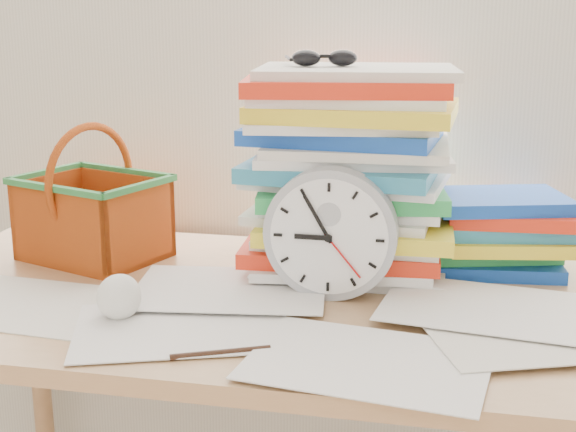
% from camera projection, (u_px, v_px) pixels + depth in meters
% --- Properties ---
extents(desk, '(1.40, 0.70, 0.75)m').
position_uv_depth(desk, '(282.00, 336.00, 1.40)').
color(desk, tan).
rests_on(desk, ground).
extents(paper_stack, '(0.38, 0.32, 0.38)m').
position_uv_depth(paper_stack, '(350.00, 171.00, 1.48)').
color(paper_stack, white).
rests_on(paper_stack, desk).
extents(clock, '(0.23, 0.05, 0.23)m').
position_uv_depth(clock, '(331.00, 234.00, 1.35)').
color(clock, '#A5A7AE').
rests_on(clock, desk).
extents(sunglasses, '(0.16, 0.15, 0.03)m').
position_uv_depth(sunglasses, '(324.00, 58.00, 1.44)').
color(sunglasses, black).
rests_on(sunglasses, paper_stack).
extents(book_stack, '(0.32, 0.27, 0.15)m').
position_uv_depth(book_stack, '(497.00, 231.00, 1.52)').
color(book_stack, white).
rests_on(book_stack, desk).
extents(basket, '(0.32, 0.28, 0.26)m').
position_uv_depth(basket, '(92.00, 193.00, 1.57)').
color(basket, '#BA4B12').
rests_on(basket, desk).
extents(crumpled_ball, '(0.07, 0.07, 0.07)m').
position_uv_depth(crumpled_ball, '(119.00, 296.00, 1.28)').
color(crumpled_ball, white).
rests_on(crumpled_ball, desk).
extents(pen, '(0.14, 0.07, 0.01)m').
position_uv_depth(pen, '(221.00, 353.00, 1.14)').
color(pen, black).
rests_on(pen, desk).
extents(scattered_papers, '(1.26, 0.42, 0.02)m').
position_uv_depth(scattered_papers, '(282.00, 293.00, 1.38)').
color(scattered_papers, white).
rests_on(scattered_papers, desk).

